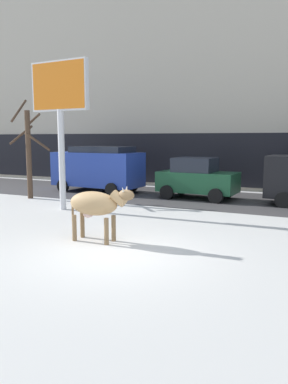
{
  "coord_description": "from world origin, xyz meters",
  "views": [
    {
      "loc": [
        4.37,
        -7.58,
        2.72
      ],
      "look_at": [
        -0.53,
        2.78,
        1.1
      ],
      "focal_mm": 35.49,
      "sensor_mm": 36.0,
      "label": 1
    }
  ],
  "objects_px": {
    "cow_tan": "(96,205)",
    "billboard": "(60,95)",
    "car_blue_van": "(98,168)",
    "bare_tree_left_lot": "(28,149)",
    "car_darkgreen_hatchback": "(197,178)"
  },
  "relations": [
    {
      "from": "cow_tan",
      "to": "billboard",
      "type": "bearing_deg",
      "value": 137.44
    },
    {
      "from": "billboard",
      "to": "car_blue_van",
      "type": "bearing_deg",
      "value": 106.35
    },
    {
      "from": "car_blue_van",
      "to": "bare_tree_left_lot",
      "type": "height_order",
      "value": "bare_tree_left_lot"
    },
    {
      "from": "cow_tan",
      "to": "car_blue_van",
      "type": "height_order",
      "value": "car_blue_van"
    },
    {
      "from": "billboard",
      "to": "bare_tree_left_lot",
      "type": "bearing_deg",
      "value": 152.17
    },
    {
      "from": "cow_tan",
      "to": "billboard",
      "type": "relative_size",
      "value": 0.34
    },
    {
      "from": "car_darkgreen_hatchback",
      "to": "bare_tree_left_lot",
      "type": "relative_size",
      "value": 0.8
    },
    {
      "from": "cow_tan",
      "to": "bare_tree_left_lot",
      "type": "distance_m",
      "value": 8.45
    },
    {
      "from": "billboard",
      "to": "car_darkgreen_hatchback",
      "type": "relative_size",
      "value": 1.55
    },
    {
      "from": "bare_tree_left_lot",
      "to": "cow_tan",
      "type": "bearing_deg",
      "value": -36.47
    },
    {
      "from": "billboard",
      "to": "car_darkgreen_hatchback",
      "type": "distance_m",
      "value": 7.03
    },
    {
      "from": "car_blue_van",
      "to": "billboard",
      "type": "bearing_deg",
      "value": -73.65
    },
    {
      "from": "bare_tree_left_lot",
      "to": "billboard",
      "type": "bearing_deg",
      "value": -27.83
    },
    {
      "from": "billboard",
      "to": "bare_tree_left_lot",
      "type": "distance_m",
      "value": 4.06
    },
    {
      "from": "car_blue_van",
      "to": "car_darkgreen_hatchback",
      "type": "height_order",
      "value": "car_blue_van"
    }
  ]
}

